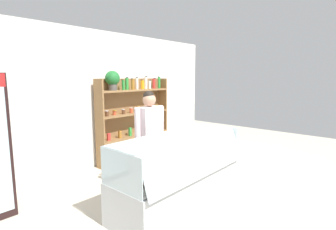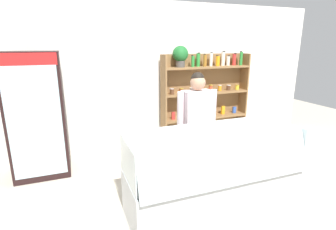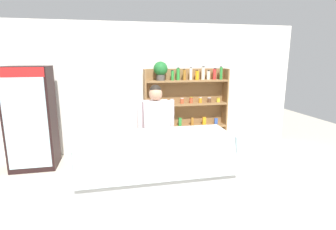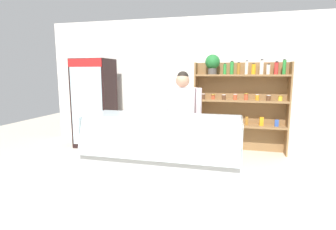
{
  "view_description": "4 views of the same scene",
  "coord_description": "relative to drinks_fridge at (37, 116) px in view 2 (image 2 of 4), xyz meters",
  "views": [
    {
      "loc": [
        -2.85,
        -2.21,
        1.79
      ],
      "look_at": [
        0.12,
        0.4,
        1.22
      ],
      "focal_mm": 28.0,
      "sensor_mm": 36.0,
      "label": 1
    },
    {
      "loc": [
        -1.64,
        -2.45,
        1.95
      ],
      "look_at": [
        -0.48,
        0.59,
        1.06
      ],
      "focal_mm": 28.0,
      "sensor_mm": 36.0,
      "label": 2
    },
    {
      "loc": [
        -0.67,
        -3.28,
        1.99
      ],
      "look_at": [
        0.17,
        0.66,
        1.1
      ],
      "focal_mm": 28.0,
      "sensor_mm": 36.0,
      "label": 3
    },
    {
      "loc": [
        0.75,
        -3.26,
        1.55
      ],
      "look_at": [
        -0.24,
        0.62,
        0.91
      ],
      "focal_mm": 28.0,
      "sensor_mm": 36.0,
      "label": 4
    }
  ],
  "objects": [
    {
      "name": "back_wall",
      "position": [
        2.12,
        0.61,
        0.43
      ],
      "size": [
        6.8,
        0.1,
        2.7
      ],
      "primitive_type": "cube",
      "color": "white",
      "rests_on": "ground"
    },
    {
      "name": "shop_clerk",
      "position": [
        2.1,
        -1.04,
        0.01
      ],
      "size": [
        0.59,
        0.25,
        1.58
      ],
      "color": "#383D51",
      "rests_on": "ground"
    },
    {
      "name": "deli_display_case",
      "position": [
        1.96,
        -1.74,
        -0.61
      ],
      "size": [
        2.03,
        0.8,
        1.01
      ],
      "color": "silver",
      "rests_on": "ground"
    },
    {
      "name": "drinks_fridge",
      "position": [
        0.0,
        0.0,
        0.0
      ],
      "size": [
        0.77,
        0.63,
        1.85
      ],
      "color": "black",
      "rests_on": "ground"
    },
    {
      "name": "ground_plane",
      "position": [
        2.12,
        -1.7,
        -0.92
      ],
      "size": [
        12.0,
        12.0,
        0.0
      ],
      "primitive_type": "plane",
      "color": "beige"
    },
    {
      "name": "shelving_unit",
      "position": [
        2.91,
        0.36,
        0.16
      ],
      "size": [
        1.79,
        0.29,
        1.92
      ],
      "color": "olive",
      "rests_on": "ground"
    }
  ]
}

